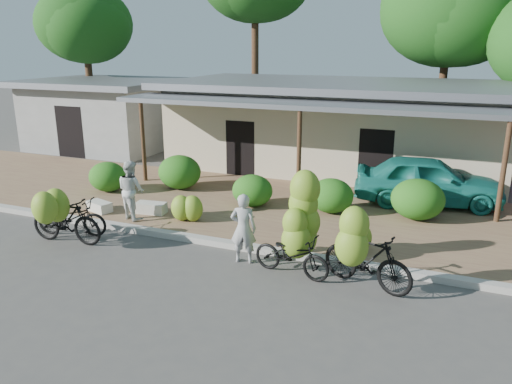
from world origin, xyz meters
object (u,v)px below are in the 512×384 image
at_px(tree_back_left, 83,22).
at_px(vendor, 243,228).
at_px(teal_van, 428,180).
at_px(sack_far, 99,206).
at_px(bike_far_left, 69,215).
at_px(bike_left, 62,218).
at_px(bike_right, 364,254).
at_px(bystander, 131,190).
at_px(sack_near, 151,208).
at_px(bike_center, 298,232).
at_px(tree_center_right, 446,9).

height_order(tree_back_left, vendor, tree_back_left).
bearing_deg(teal_van, sack_far, 107.32).
bearing_deg(bike_far_left, bike_left, -168.45).
bearing_deg(vendor, bike_left, -2.80).
height_order(bike_left, bike_right, bike_right).
height_order(bystander, teal_van, bystander).
relative_size(sack_near, bystander, 0.53).
xyz_separation_m(bike_left, bystander, (0.61, 1.96, 0.25)).
height_order(sack_near, teal_van, teal_van).
distance_m(tree_back_left, bike_center, 19.76).
bearing_deg(sack_near, bike_center, -19.63).
bearing_deg(sack_far, tree_center_right, 59.48).
distance_m(bike_left, bike_right, 7.17).
xyz_separation_m(sack_far, bystander, (1.24, -0.14, 0.67)).
bearing_deg(sack_far, bike_center, -11.76).
xyz_separation_m(bike_left, bike_right, (7.16, 0.38, 0.09)).
distance_m(sack_near, bystander, 0.89).
distance_m(tree_center_right, bike_far_left, 18.24).
xyz_separation_m(bike_right, teal_van, (0.79, 5.97, 0.08)).
xyz_separation_m(sack_near, bystander, (-0.21, -0.56, 0.66)).
relative_size(bike_center, sack_far, 2.90).
distance_m(tree_center_right, sack_near, 16.16).
distance_m(tree_center_right, sack_far, 17.16).
relative_size(tree_back_left, tree_center_right, 0.90).
relative_size(tree_center_right, bike_far_left, 4.40).
distance_m(bike_left, teal_van, 10.18).
bearing_deg(tree_back_left, sack_far, -49.61).
bearing_deg(teal_van, bike_far_left, 116.90).
distance_m(sack_near, vendor, 4.10).
bearing_deg(bike_left, teal_van, -55.98).
xyz_separation_m(sack_near, teal_van, (7.14, 3.83, 0.57)).
height_order(bike_far_left, bystander, bystander).
height_order(sack_far, vendor, vendor).
height_order(bike_right, sack_near, bike_right).
bearing_deg(bike_right, sack_near, 90.32).
bearing_deg(bystander, vendor, -176.72).
bearing_deg(tree_center_right, bystander, -116.34).
height_order(bike_center, vendor, bike_center).
relative_size(bike_left, bystander, 1.23).
bearing_deg(tree_center_right, bike_right, -91.38).
bearing_deg(vendor, bystander, -29.79).
height_order(bike_far_left, bike_center, bike_center).
bearing_deg(tree_back_left, bike_far_left, -52.45).
height_order(tree_back_left, teal_van, tree_back_left).
xyz_separation_m(tree_center_right, bystander, (-6.93, -14.01, -5.26)).
relative_size(bike_left, teal_van, 0.47).
relative_size(tree_center_right, sack_near, 9.98).
bearing_deg(sack_far, bike_left, -73.07).
height_order(bike_far_left, sack_far, bike_far_left).
relative_size(tree_back_left, sack_far, 10.13).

